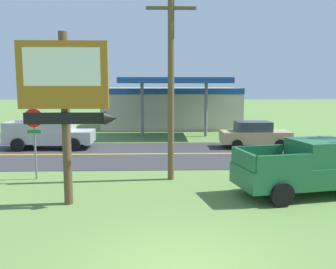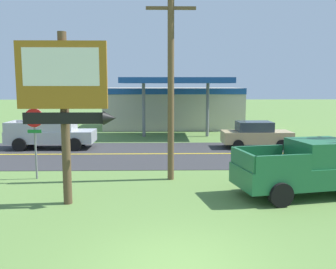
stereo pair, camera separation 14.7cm
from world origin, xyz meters
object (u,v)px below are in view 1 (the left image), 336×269
pickup_green_parked_on_lawn (311,168)px  car_tan_near_lane (254,134)px  utility_pole (171,72)px  gas_station (171,106)px  motel_sign (66,92)px  stop_sign (34,131)px  pickup_silver_on_road (51,133)px

pickup_green_parked_on_lawn → car_tan_near_lane: size_ratio=1.30×
utility_pole → gas_station: size_ratio=0.68×
motel_sign → pickup_green_parked_on_lawn: size_ratio=1.01×
gas_station → motel_sign: bearing=-100.9°
stop_sign → gas_station: 19.23m
motel_sign → pickup_silver_on_road: 11.65m
gas_station → car_tan_near_lane: bearing=-66.2°
pickup_green_parked_on_lawn → pickup_silver_on_road: size_ratio=1.05×
utility_pole → pickup_silver_on_road: bearing=132.9°
stop_sign → car_tan_near_lane: size_ratio=0.70×
motel_sign → gas_station: bearing=79.1°
utility_pole → pickup_green_parked_on_lawn: size_ratio=1.49×
motel_sign → gas_station: size_ratio=0.46×
stop_sign → car_tan_near_lane: stop_sign is taller
utility_pole → car_tan_near_lane: bearing=54.0°
gas_station → pickup_green_parked_on_lawn: bearing=-78.7°
motel_sign → utility_pole: size_ratio=0.68×
stop_sign → gas_station: gas_station is taller
pickup_silver_on_road → car_tan_near_lane: bearing=0.0°
motel_sign → pickup_silver_on_road: (-3.59, 10.75, -2.71)m
pickup_green_parked_on_lawn → utility_pole: bearing=155.0°
utility_pole → gas_station: (0.74, 18.34, -2.47)m
car_tan_near_lane → pickup_silver_on_road: bearing=-180.0°
pickup_green_parked_on_lawn → stop_sign: bearing=166.8°
gas_station → pickup_green_parked_on_lawn: size_ratio=2.19×
utility_pole → pickup_green_parked_on_lawn: utility_pole is taller
utility_pole → pickup_silver_on_road: utility_pole is taller
stop_sign → car_tan_near_lane: bearing=33.7°
motel_sign → pickup_silver_on_road: size_ratio=1.06×
utility_pole → car_tan_near_lane: size_ratio=1.94×
stop_sign → pickup_silver_on_road: bearing=101.0°
stop_sign → pickup_green_parked_on_lawn: bearing=-13.2°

